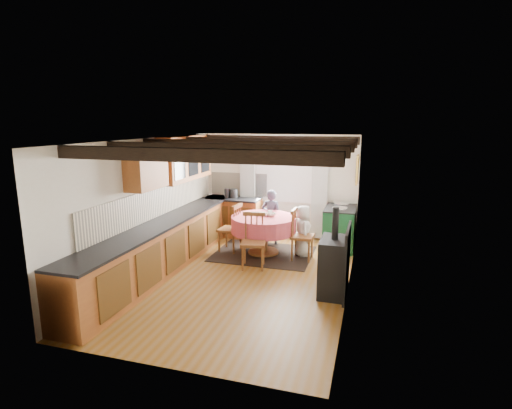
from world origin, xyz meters
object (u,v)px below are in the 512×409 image
(chair_right, at_px, (302,235))
(cast_iron_stove, at_px, (334,252))
(child_far, at_px, (271,217))
(aga_range, at_px, (340,228))
(dining_table, at_px, (264,235))
(chair_left, at_px, (230,228))
(child_right, at_px, (303,231))
(cup, at_px, (270,213))
(chair_near, at_px, (253,241))

(chair_right, distance_m, cast_iron_stove, 1.66)
(chair_right, relative_size, child_far, 0.83)
(aga_range, xyz_separation_m, child_far, (-1.48, -0.13, 0.16))
(dining_table, bearing_deg, child_far, 91.74)
(cast_iron_stove, bearing_deg, aga_range, 92.62)
(dining_table, height_order, chair_left, chair_left)
(child_right, bearing_deg, child_far, 34.57)
(chair_right, xyz_separation_m, aga_range, (0.64, 0.94, -0.05))
(aga_range, bearing_deg, chair_left, -158.92)
(cup, bearing_deg, child_far, 101.45)
(chair_left, bearing_deg, child_far, 140.45)
(chair_near, xyz_separation_m, child_far, (-0.05, 1.53, 0.10))
(chair_left, height_order, cup, chair_left)
(chair_left, bearing_deg, aga_range, 116.26)
(chair_right, xyz_separation_m, cup, (-0.73, 0.25, 0.34))
(dining_table, xyz_separation_m, child_far, (-0.02, 0.72, 0.22))
(dining_table, height_order, child_far, child_far)
(child_far, relative_size, cup, 11.97)
(chair_near, distance_m, cast_iron_stove, 1.73)
(chair_left, bearing_deg, cast_iron_stove, 61.16)
(child_far, bearing_deg, aga_range, -172.67)
(chair_left, distance_m, child_far, 1.02)
(chair_left, xyz_separation_m, aga_range, (2.20, 0.85, -0.05))
(chair_left, relative_size, aga_range, 1.02)
(chair_left, bearing_deg, cup, 106.04)
(cast_iron_stove, xyz_separation_m, cup, (-1.48, 1.72, 0.14))
(aga_range, bearing_deg, chair_near, -130.95)
(dining_table, xyz_separation_m, chair_right, (0.82, -0.09, 0.11))
(chair_near, bearing_deg, child_right, 39.15)
(chair_left, distance_m, cast_iron_stove, 2.79)
(chair_near, relative_size, chair_right, 1.02)
(dining_table, relative_size, chair_right, 1.30)
(chair_left, xyz_separation_m, cup, (0.83, 0.16, 0.34))
(chair_near, relative_size, chair_left, 1.02)
(aga_range, relative_size, cast_iron_stove, 0.70)
(aga_range, xyz_separation_m, cast_iron_stove, (0.11, -2.40, 0.25))
(dining_table, xyz_separation_m, chair_left, (-0.74, 0.00, 0.11))
(chair_right, distance_m, aga_range, 1.14)
(chair_right, xyz_separation_m, child_right, (-0.03, 0.22, 0.01))
(dining_table, distance_m, chair_right, 0.83)
(chair_right, bearing_deg, dining_table, 84.91)
(chair_left, distance_m, chair_right, 1.56)
(dining_table, height_order, child_right, child_right)
(chair_near, bearing_deg, child_far, 80.24)
(aga_range, relative_size, child_far, 0.81)
(child_far, distance_m, child_right, 1.01)
(chair_right, bearing_deg, child_far, 47.22)
(chair_near, relative_size, cup, 10.07)
(dining_table, height_order, chair_near, chair_near)
(aga_range, distance_m, cup, 1.58)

